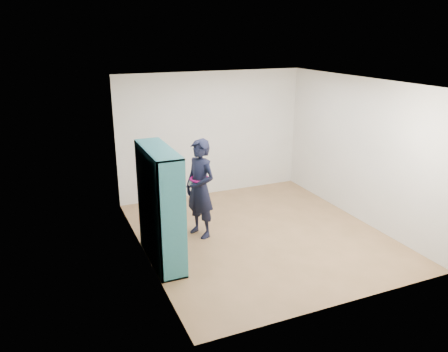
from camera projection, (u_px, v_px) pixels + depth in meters
name	position (u px, v px, depth m)	size (l,w,h in m)	color
floor	(260.00, 234.00, 7.59)	(4.50, 4.50, 0.00)	olive
ceiling	(264.00, 82.00, 6.78)	(4.50, 4.50, 0.00)	white
wall_left	(142.00, 177.00, 6.44)	(0.02, 4.50, 2.60)	beige
wall_right	(359.00, 150.00, 7.93)	(0.02, 4.50, 2.60)	beige
wall_back	(212.00, 134.00, 9.15)	(4.00, 0.02, 2.60)	beige
wall_front	(350.00, 211.00, 5.22)	(4.00, 0.02, 2.60)	beige
bookshelf	(158.00, 207.00, 6.45)	(0.39, 1.33, 1.77)	teal
person	(200.00, 189.00, 7.30)	(0.61, 0.72, 1.69)	black
smartphone	(191.00, 183.00, 7.24)	(0.07, 0.10, 0.14)	silver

